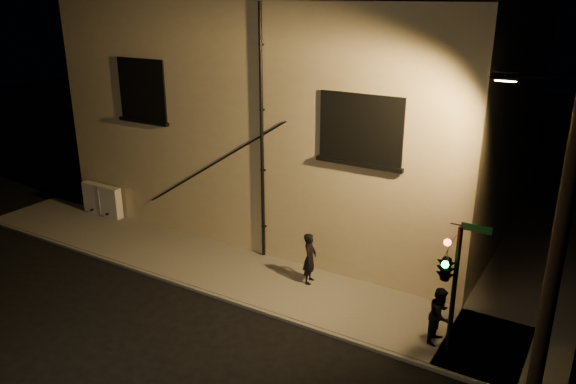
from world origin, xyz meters
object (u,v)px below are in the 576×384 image
Objects in this scene: utility_cabinet at (102,200)px; traffic_signal at (447,267)px; streetlamp_pole at (556,236)px; pedestrian_a at (310,258)px; pedestrian_b at (440,315)px.

utility_cabinet is 0.54× the size of traffic_signal.
utility_cabinet is 0.25× the size of streetlamp_pole.
pedestrian_a is 5.05m from traffic_signal.
streetlamp_pole reaches higher than pedestrian_b.
pedestrian_b is 1.70m from traffic_signal.
utility_cabinet is 17.29m from streetlamp_pole.
pedestrian_a is 0.46× the size of traffic_signal.
traffic_signal is 2.76m from streetlamp_pole.
pedestrian_a is (9.98, -0.62, 0.18)m from utility_cabinet.
utility_cabinet is at bearing 170.87° from streetlamp_pole.
traffic_signal is at bearing 166.00° from streetlamp_pole.
streetlamp_pole is at bearing -118.86° from pedestrian_a.
traffic_signal is (14.53, -2.14, 1.76)m from utility_cabinet.
streetlamp_pole reaches higher than traffic_signal.
traffic_signal is at bearing -120.28° from pedestrian_a.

